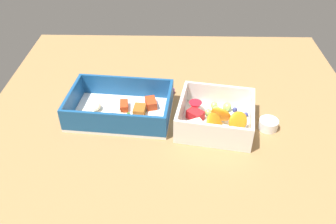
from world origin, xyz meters
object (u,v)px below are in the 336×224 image
fruit_bowl (216,118)px  paper_cup_liner (269,124)px  pasta_container (122,109)px  candy_bar (159,90)px

fruit_bowl → paper_cup_liner: fruit_bowl is taller
pasta_container → fruit_bowl: fruit_bowl is taller
fruit_bowl → candy_bar: size_ratio=2.40×
pasta_container → fruit_bowl: 19.45cm
paper_cup_liner → fruit_bowl: bearing=176.1°
pasta_container → paper_cup_liner: 30.09cm
pasta_container → candy_bar: 11.54cm
fruit_bowl → paper_cup_liner: (10.63, -0.73, -0.95)cm
candy_bar → pasta_container: bearing=-129.6°
fruit_bowl → candy_bar: (-11.90, 11.73, -1.39)cm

